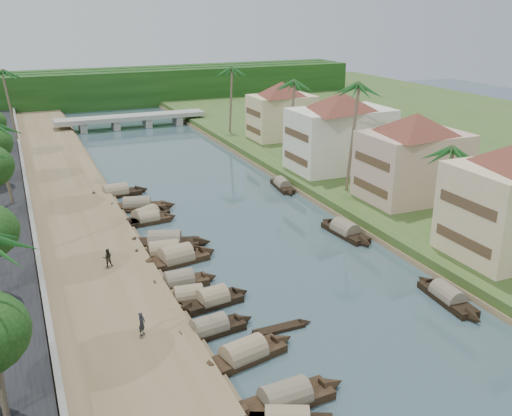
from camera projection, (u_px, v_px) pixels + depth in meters
name	position (u px, v px, depth m)	size (l,w,h in m)	color
ground	(315.00, 293.00, 46.09)	(220.00, 220.00, 0.00)	#374D52
left_bank	(79.00, 232.00, 57.32)	(10.00, 180.00, 0.80)	brown
right_bank	(372.00, 189.00, 70.27)	(16.00, 180.00, 1.20)	#325221
retaining_wall	(33.00, 230.00, 55.44)	(0.40, 180.00, 1.10)	gray
treeline	(106.00, 88.00, 131.31)	(120.00, 14.00, 8.00)	black
bridge	(131.00, 119.00, 107.84)	(28.00, 4.00, 2.40)	gray
building_mid	(414.00, 156.00, 63.60)	(14.11, 14.11, 9.70)	tan
building_far	(340.00, 130.00, 75.26)	(15.59, 15.59, 10.20)	white
building_distant	(282.00, 110.00, 93.11)	(12.62, 12.62, 9.20)	beige
sampan_0	(285.00, 399.00, 33.00)	(8.35, 2.21, 2.18)	black
sampan_2	(244.00, 355.00, 37.15)	(8.43, 3.42, 2.18)	black
sampan_3	(209.00, 329.00, 40.15)	(7.36, 2.42, 1.98)	black
sampan_4	(189.00, 297.00, 44.62)	(6.61, 2.18, 1.90)	black
sampan_5	(213.00, 300.00, 44.12)	(6.74, 2.58, 2.12)	black
sampan_6	(179.00, 282.00, 47.02)	(6.73, 1.79, 2.04)	black
sampan_7	(164.00, 252.00, 52.77)	(8.15, 2.76, 2.14)	black
sampan_8	(176.00, 259.00, 51.34)	(8.36, 3.20, 2.49)	black
sampan_9	(165.00, 242.00, 54.98)	(9.21, 4.86, 2.30)	black
sampan_10	(148.00, 220.00, 60.66)	(6.63, 1.93, 1.86)	black
sampan_11	(146.00, 217.00, 61.48)	(7.55, 5.37, 2.23)	black
sampan_12	(137.00, 206.00, 64.96)	(9.07, 3.81, 2.14)	black
sampan_13	(116.00, 193.00, 69.34)	(8.49, 2.40, 2.29)	black
sampan_14	(447.00, 297.00, 44.59)	(2.05, 8.10, 1.98)	black
sampan_15	(345.00, 231.00, 57.60)	(2.46, 8.41, 2.22)	black
sampan_16	(282.00, 185.00, 72.30)	(2.25, 7.67, 1.89)	black
canoe_1	(279.00, 329.00, 40.74)	(5.32, 0.94, 0.86)	black
canoe_2	(135.00, 212.00, 63.94)	(5.20, 3.84, 0.83)	black
palm_1	(446.00, 151.00, 52.91)	(3.20, 3.20, 9.70)	#76664F
palm_2	(353.00, 88.00, 63.92)	(3.20, 3.20, 13.93)	#76664F
palm_3	(290.00, 83.00, 80.24)	(3.20, 3.20, 12.19)	#76664F
palm_6	(0.00, 126.00, 59.90)	(3.20, 3.20, 10.35)	#76664F
palm_7	(229.00, 70.00, 95.81)	(3.20, 3.20, 12.36)	#76664F
palm_8	(7.00, 73.00, 87.33)	(3.20, 3.20, 12.64)	#76664F
tree_6	(360.00, 125.00, 79.84)	(4.88, 4.88, 7.08)	#453927
person_near	(142.00, 324.00, 38.51)	(0.61, 0.40, 1.68)	#23252A
person_far	(108.00, 258.00, 48.64)	(0.80, 0.62, 1.64)	#2C291F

